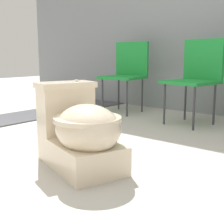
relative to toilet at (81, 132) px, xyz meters
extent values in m
plane|color=#B7B2A8|center=(-0.25, -0.19, -0.22)|extent=(14.00, 14.00, 0.00)
cube|color=beige|center=(0.00, 0.00, -0.14)|extent=(0.68, 0.51, 0.17)
ellipsoid|color=beige|center=(0.09, -0.03, 0.04)|extent=(0.53, 0.48, 0.28)
cylinder|color=beige|center=(0.09, -0.03, 0.10)|extent=(0.49, 0.49, 0.03)
cube|color=beige|center=(-0.20, 0.07, 0.10)|extent=(0.28, 0.38, 0.30)
cube|color=beige|center=(-0.20, 0.07, 0.27)|extent=(0.31, 0.41, 0.04)
cylinder|color=silver|center=(-0.18, 0.14, 0.29)|extent=(0.02, 0.02, 0.01)
cube|color=#1E8C38|center=(-0.94, 1.62, 0.20)|extent=(0.47, 0.47, 0.03)
cube|color=#1E8C38|center=(-0.95, 1.82, 0.41)|extent=(0.44, 0.07, 0.40)
cylinder|color=#38383D|center=(-0.75, 1.46, -0.02)|extent=(0.02, 0.02, 0.40)
cylinder|color=#38383D|center=(-1.09, 1.44, -0.02)|extent=(0.02, 0.02, 0.40)
cylinder|color=#38383D|center=(-0.78, 1.80, -0.02)|extent=(0.02, 0.02, 0.40)
cylinder|color=#38383D|center=(-1.12, 1.77, -0.02)|extent=(0.02, 0.02, 0.40)
cube|color=#1E8C38|center=(-0.03, 1.52, 0.20)|extent=(0.50, 0.50, 0.03)
cube|color=#1E8C38|center=(0.00, 1.72, 0.41)|extent=(0.44, 0.11, 0.40)
cylinder|color=#38383D|center=(0.11, 1.32, -0.02)|extent=(0.02, 0.02, 0.40)
cylinder|color=#38383D|center=(-0.23, 1.38, -0.02)|extent=(0.02, 0.02, 0.40)
cylinder|color=#38383D|center=(0.16, 1.66, -0.02)|extent=(0.02, 0.02, 0.40)
cylinder|color=#38383D|center=(-0.17, 1.71, -0.02)|extent=(0.02, 0.02, 0.40)
camera|label=1|loc=(1.31, -1.28, 0.45)|focal=50.00mm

